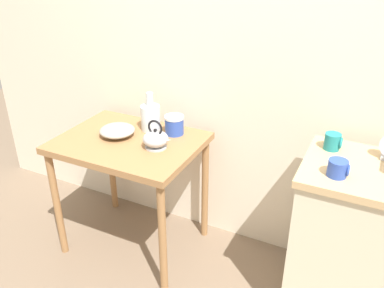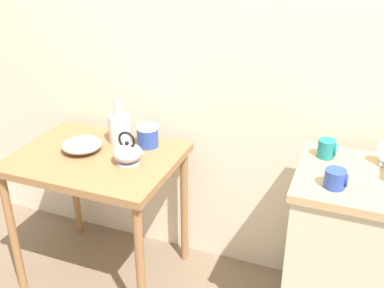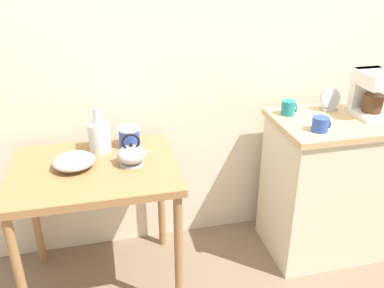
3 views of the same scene
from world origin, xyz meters
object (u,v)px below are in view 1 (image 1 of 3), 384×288
Objects in this scene: teakettle at (156,139)px; canister_enamel at (174,125)px; glass_carafe_vase at (151,117)px; bowl_stoneware at (117,131)px; mug_blue at (338,168)px; mug_dark_teal at (333,142)px.

teakettle reaches higher than canister_enamel.
teakettle is 0.25m from glass_carafe_vase.
bowl_stoneware is 1.28m from mug_blue.
teakettle is 2.09× the size of mug_dark_teal.
teakettle is at bearing -5.23° from bowl_stoneware.
teakettle is at bearing -91.66° from canister_enamel.
glass_carafe_vase is at bearing 166.26° from mug_blue.
glass_carafe_vase reaches higher than canister_enamel.
glass_carafe_vase is (-0.15, 0.19, 0.03)m from teakettle.
mug_dark_teal is (1.20, 0.14, 0.13)m from bowl_stoneware.
mug_dark_teal is (1.07, -0.02, 0.08)m from glass_carafe_vase.
teakettle is 1.52× the size of canister_enamel.
mug_dark_teal is at bearing 103.66° from mug_blue.
glass_carafe_vase is at bearing -176.03° from canister_enamel.
glass_carafe_vase is 2.57× the size of mug_blue.
bowl_stoneware is 2.25× the size of mug_blue.
glass_carafe_vase is at bearing 178.77° from mug_dark_teal.
bowl_stoneware is 1.18× the size of teakettle.
glass_carafe_vase is 0.16m from canister_enamel.
teakettle is 1.91× the size of mug_blue.
teakettle is 0.99m from mug_blue.
teakettle is 0.94m from mug_dark_teal.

